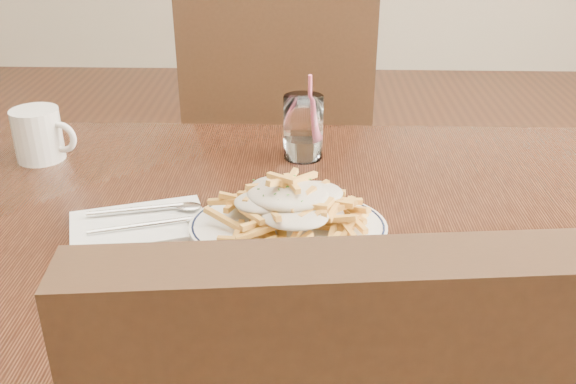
{
  "coord_description": "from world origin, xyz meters",
  "views": [
    {
      "loc": [
        0.03,
        -0.87,
        1.23
      ],
      "look_at": [
        0.0,
        -0.06,
        0.82
      ],
      "focal_mm": 40.0,
      "sensor_mm": 36.0,
      "label": 1
    }
  ],
  "objects_px": {
    "table": "(287,258)",
    "water_glass": "(303,131)",
    "fries_plate": "(288,228)",
    "loaded_fries": "(288,202)",
    "chair_far": "(280,132)",
    "coffee_mug": "(39,135)"
  },
  "relations": [
    {
      "from": "table",
      "to": "water_glass",
      "type": "xyz_separation_m",
      "value": [
        0.02,
        0.23,
        0.13
      ]
    },
    {
      "from": "fries_plate",
      "to": "loaded_fries",
      "type": "relative_size",
      "value": 1.34
    },
    {
      "from": "loaded_fries",
      "to": "water_glass",
      "type": "xyz_separation_m",
      "value": [
        0.02,
        0.29,
        -0.0
      ]
    },
    {
      "from": "table",
      "to": "fries_plate",
      "type": "distance_m",
      "value": 0.11
    },
    {
      "from": "chair_far",
      "to": "fries_plate",
      "type": "distance_m",
      "value": 0.85
    },
    {
      "from": "fries_plate",
      "to": "table",
      "type": "bearing_deg",
      "value": 93.5
    },
    {
      "from": "coffee_mug",
      "to": "loaded_fries",
      "type": "bearing_deg",
      "value": -29.62
    },
    {
      "from": "table",
      "to": "loaded_fries",
      "type": "relative_size",
      "value": 4.95
    },
    {
      "from": "table",
      "to": "coffee_mug",
      "type": "relative_size",
      "value": 9.88
    },
    {
      "from": "chair_far",
      "to": "coffee_mug",
      "type": "distance_m",
      "value": 0.73
    },
    {
      "from": "table",
      "to": "coffee_mug",
      "type": "height_order",
      "value": "coffee_mug"
    },
    {
      "from": "water_glass",
      "to": "coffee_mug",
      "type": "height_order",
      "value": "water_glass"
    },
    {
      "from": "loaded_fries",
      "to": "coffee_mug",
      "type": "xyz_separation_m",
      "value": [
        -0.46,
        0.26,
        -0.01
      ]
    },
    {
      "from": "table",
      "to": "loaded_fries",
      "type": "distance_m",
      "value": 0.14
    },
    {
      "from": "chair_far",
      "to": "fries_plate",
      "type": "bearing_deg",
      "value": -86.79
    },
    {
      "from": "table",
      "to": "water_glass",
      "type": "bearing_deg",
      "value": 84.35
    },
    {
      "from": "table",
      "to": "loaded_fries",
      "type": "height_order",
      "value": "loaded_fries"
    },
    {
      "from": "water_glass",
      "to": "coffee_mug",
      "type": "bearing_deg",
      "value": -177.13
    },
    {
      "from": "chair_far",
      "to": "coffee_mug",
      "type": "relative_size",
      "value": 8.56
    },
    {
      "from": "chair_far",
      "to": "fries_plate",
      "type": "xyz_separation_m",
      "value": [
        0.05,
        -0.83,
        0.17
      ]
    },
    {
      "from": "chair_far",
      "to": "coffee_mug",
      "type": "bearing_deg",
      "value": -126.35
    },
    {
      "from": "water_glass",
      "to": "coffee_mug",
      "type": "xyz_separation_m",
      "value": [
        -0.48,
        -0.02,
        -0.0
      ]
    }
  ]
}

